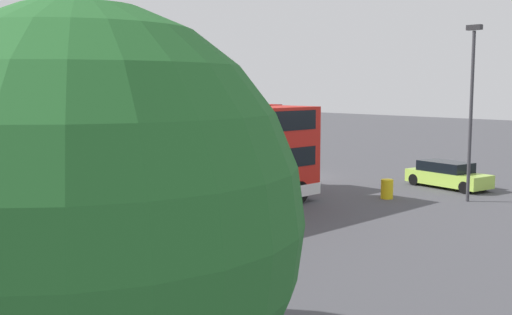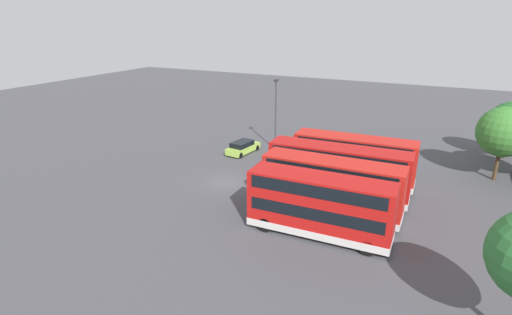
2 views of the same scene
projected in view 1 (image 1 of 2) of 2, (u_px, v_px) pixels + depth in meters
ground_plane at (297, 176)px, 37.66m from camera, size 140.00×140.00×0.00m
bus_double_decker_near_end at (216, 157)px, 26.43m from camera, size 3.01×11.20×4.55m
bus_double_decker_second at (178, 150)px, 29.37m from camera, size 3.07×12.14×4.55m
bus_double_decker_third at (131, 146)px, 31.64m from camera, size 2.75×11.02×4.55m
bus_double_decker_fourth at (94, 141)px, 34.17m from camera, size 2.87×10.35×4.55m
car_hatchback_silver at (447, 175)px, 33.31m from camera, size 4.72×2.38×1.43m
lamp_post_tall at (471, 100)px, 28.87m from camera, size 0.70×0.30×8.35m
waste_bin_yellow at (387, 189)px, 30.12m from camera, size 0.60×0.60×0.95m
tree_leftmost at (86, 223)px, 6.35m from camera, size 4.54×4.54×6.38m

